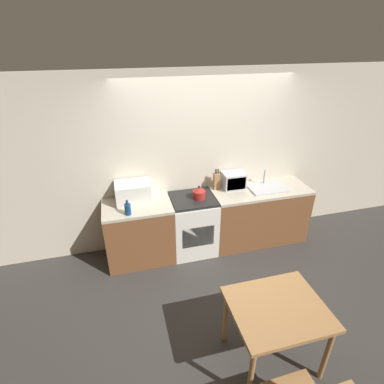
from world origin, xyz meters
name	(u,v)px	position (x,y,z in m)	size (l,w,h in m)	color
ground_plane	(227,281)	(0.00, 0.00, 0.00)	(16.00, 16.00, 0.00)	#33302D
wall_back	(205,161)	(0.00, 1.15, 1.30)	(10.00, 0.06, 2.60)	beige
counter_left_run	(139,232)	(-1.06, 0.81, 0.45)	(0.94, 0.62, 0.90)	brown
counter_right_run	(258,214)	(0.79, 0.81, 0.45)	(1.49, 0.62, 0.90)	brown
stove_range	(193,224)	(-0.27, 0.80, 0.45)	(0.64, 0.62, 0.90)	silver
kettle	(199,193)	(-0.19, 0.78, 0.98)	(0.18, 0.18, 0.20)	maroon
microwave	(133,192)	(-1.09, 0.92, 1.04)	(0.47, 0.34, 0.28)	silver
bottle	(128,209)	(-1.19, 0.60, 0.98)	(0.08, 0.08, 0.21)	navy
knife_block	(216,181)	(0.14, 0.99, 1.03)	(0.09, 0.08, 0.32)	#9E7042
toaster_oven	(233,180)	(0.40, 0.96, 1.02)	(0.33, 0.26, 0.24)	#ADAFB5
sink_basin	(268,187)	(0.90, 0.81, 0.91)	(0.58, 0.39, 0.24)	#ADAFB5
dining_table	(277,314)	(0.04, -1.12, 0.64)	(0.88, 0.75, 0.74)	#9E7042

